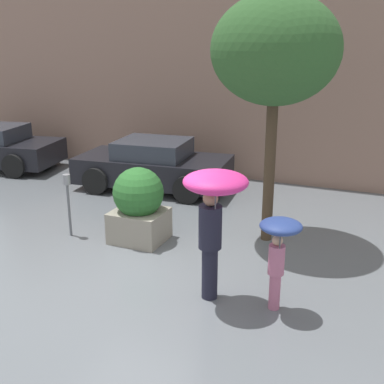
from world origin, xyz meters
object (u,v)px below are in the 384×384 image
(person_adult, at_px, (214,204))
(parking_meter, at_px, (68,192))
(street_tree, at_px, (275,51))
(parked_car_near, at_px, (153,166))
(person_child, at_px, (279,244))
(planter_box, at_px, (139,205))

(person_adult, bearing_deg, parking_meter, -156.12)
(street_tree, bearing_deg, parked_car_near, 148.92)
(person_child, bearing_deg, planter_box, -146.88)
(planter_box, xyz_separation_m, person_adult, (2.10, -1.58, 0.81))
(planter_box, distance_m, street_tree, 3.76)
(person_adult, distance_m, person_child, 1.06)
(planter_box, xyz_separation_m, parked_car_near, (-1.33, 3.18, -0.12))
(person_adult, distance_m, parked_car_near, 5.94)
(parking_meter, bearing_deg, person_child, -14.73)
(parking_meter, bearing_deg, street_tree, 20.20)
(person_child, distance_m, parking_meter, 4.59)
(parking_meter, bearing_deg, parked_car_near, 88.95)
(street_tree, relative_size, parking_meter, 3.60)
(parked_car_near, xyz_separation_m, street_tree, (3.59, -2.16, 2.94))
(person_adult, distance_m, street_tree, 3.28)
(person_child, bearing_deg, parking_meter, -135.52)
(planter_box, height_order, person_child, planter_box)
(planter_box, bearing_deg, person_adult, -36.83)
(person_child, bearing_deg, parked_car_near, -167.69)
(parking_meter, bearing_deg, person_adult, -19.70)
(planter_box, bearing_deg, parking_meter, -166.84)
(planter_box, distance_m, person_child, 3.41)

